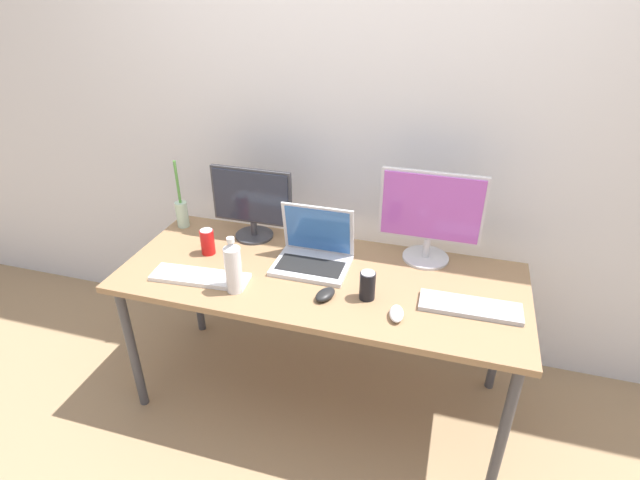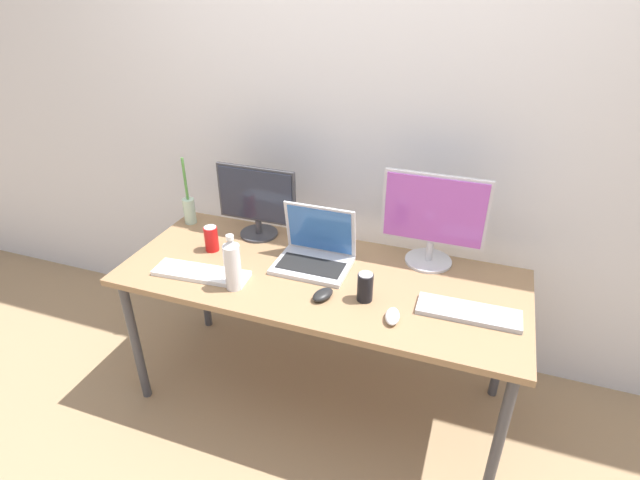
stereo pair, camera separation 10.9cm
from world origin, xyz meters
name	(u,v)px [view 2 (the right image)]	position (x,y,z in m)	size (l,w,h in m)	color
ground_plane	(320,394)	(0.00, 0.00, 0.00)	(16.00, 16.00, 0.00)	#9E7F5B
wall_back	(361,117)	(0.00, 0.59, 1.30)	(7.00, 0.08, 2.60)	silver
work_desk	(320,286)	(0.00, 0.00, 0.68)	(1.81, 0.73, 0.74)	#424247
monitor_left	(257,201)	(-0.42, 0.25, 0.93)	(0.41, 0.19, 0.37)	#38383D
monitor_center	(434,217)	(0.44, 0.28, 0.97)	(0.46, 0.22, 0.44)	silver
laptop_silver	(315,252)	(-0.06, 0.09, 0.80)	(0.34, 0.26, 0.27)	silver
keyboard_main	(469,312)	(0.65, -0.07, 0.75)	(0.40, 0.13, 0.02)	#B2B2B7
keyboard_aux	(201,273)	(-0.50, -0.18, 0.75)	(0.43, 0.13, 0.02)	white
mouse_by_keyboard	(323,295)	(0.07, -0.16, 0.76)	(0.06, 0.11, 0.03)	black
mouse_by_laptop	(392,316)	(0.37, -0.21, 0.76)	(0.06, 0.11, 0.04)	silver
water_bottle	(232,264)	(-0.31, -0.21, 0.86)	(0.07, 0.07, 0.26)	silver
soda_can_near_keyboard	(211,239)	(-0.57, 0.03, 0.80)	(0.07, 0.07, 0.13)	red
soda_can_by_laptop	(365,287)	(0.24, -0.11, 0.80)	(0.07, 0.07, 0.13)	black
bamboo_vase	(189,209)	(-0.83, 0.25, 0.82)	(0.06, 0.06, 0.36)	#B2D1B7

